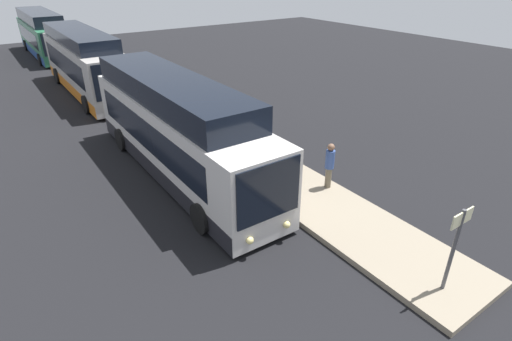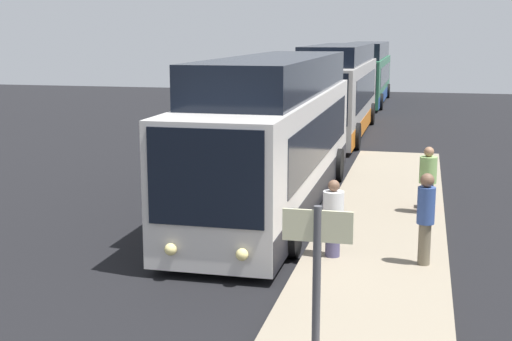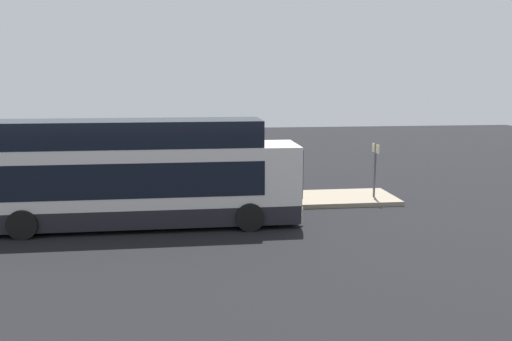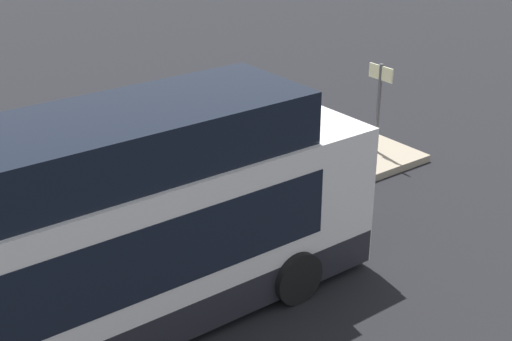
{
  "view_description": "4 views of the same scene",
  "coord_description": "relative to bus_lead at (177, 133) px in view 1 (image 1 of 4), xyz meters",
  "views": [
    {
      "loc": [
        12.71,
        -5.95,
        7.93
      ],
      "look_at": [
        3.28,
        0.63,
        1.92
      ],
      "focal_mm": 28.0,
      "sensor_mm": 36.0,
      "label": 1
    },
    {
      "loc": [
        17.03,
        3.89,
        4.69
      ],
      "look_at": [
        3.28,
        0.63,
        1.92
      ],
      "focal_mm": 50.0,
      "sensor_mm": 36.0,
      "label": 2
    },
    {
      "loc": [
        0.88,
        -18.81,
        5.43
      ],
      "look_at": [
        3.28,
        0.63,
        1.92
      ],
      "focal_mm": 35.0,
      "sensor_mm": 36.0,
      "label": 3
    },
    {
      "loc": [
        -4.62,
        -9.84,
        7.86
      ],
      "look_at": [
        3.28,
        0.63,
        1.92
      ],
      "focal_mm": 50.0,
      "sensor_mm": 36.0,
      "label": 4
    }
  ],
  "objects": [
    {
      "name": "bus_third",
      "position": [
        -29.43,
        0.0,
        -0.05
      ],
      "size": [
        12.64,
        2.85,
        3.95
      ],
      "color": "#2D704C",
      "rests_on": "ground"
    },
    {
      "name": "bus_second",
      "position": [
        -14.32,
        0.0,
        0.06
      ],
      "size": [
        12.64,
        2.82,
        4.07
      ],
      "color": "#B2ADA8",
      "rests_on": "ground"
    },
    {
      "name": "suitcase",
      "position": [
        0.04,
        4.04,
        -1.32
      ],
      "size": [
        0.4,
        0.19,
        0.82
      ],
      "color": "maroon",
      "rests_on": "platform"
    },
    {
      "name": "ground",
      "position": [
        1.46,
        -0.03,
        -1.81
      ],
      "size": [
        80.0,
        80.0,
        0.0
      ],
      "primitive_type": "plane",
      "color": "black"
    },
    {
      "name": "passenger_boarding",
      "position": [
        4.64,
        2.16,
        -0.77
      ],
      "size": [
        0.44,
        0.61,
        1.58
      ],
      "rotation": [
        0.0,
        0.0,
        -3.1
      ],
      "color": "#4C476B",
      "rests_on": "platform"
    },
    {
      "name": "bus_lead",
      "position": [
        0.0,
        0.0,
        0.0
      ],
      "size": [
        12.4,
        2.84,
        4.02
      ],
      "color": "silver",
      "rests_on": "ground"
    },
    {
      "name": "passenger_with_bags",
      "position": [
        0.59,
        4.02,
        -0.71
      ],
      "size": [
        0.59,
        0.59,
        1.68
      ],
      "rotation": [
        0.0,
        0.0,
        -2.1
      ],
      "color": "#4C476B",
      "rests_on": "platform"
    },
    {
      "name": "sign_post",
      "position": [
        10.46,
        2.7,
        -0.02
      ],
      "size": [
        0.1,
        0.84,
        2.49
      ],
      "color": "#4C4C51",
      "rests_on": "platform"
    },
    {
      "name": "passenger_waiting",
      "position": [
        4.75,
        3.98,
        -0.6
      ],
      "size": [
        0.44,
        0.44,
        1.82
      ],
      "rotation": [
        0.0,
        0.0,
        -2.81
      ],
      "color": "#6B604C",
      "rests_on": "platform"
    },
    {
      "name": "platform",
      "position": [
        1.46,
        3.02,
        -1.71
      ],
      "size": [
        20.0,
        2.91,
        0.2
      ],
      "color": "gray",
      "rests_on": "ground"
    }
  ]
}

